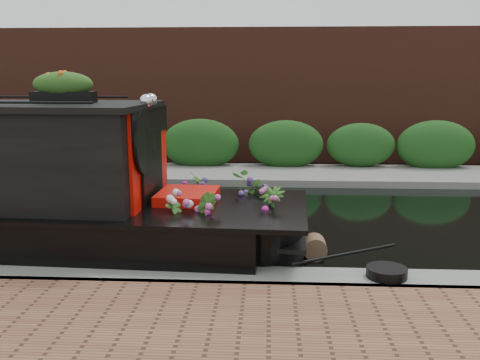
{
  "coord_description": "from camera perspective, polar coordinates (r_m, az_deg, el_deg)",
  "views": [
    {
      "loc": [
        1.93,
        -9.43,
        2.64
      ],
      "look_at": [
        1.45,
        -0.6,
        0.88
      ],
      "focal_mm": 40.0,
      "sensor_mm": 36.0,
      "label": 1
    }
  ],
  "objects": [
    {
      "name": "ground",
      "position": [
        9.98,
        -8.15,
        -4.22
      ],
      "size": [
        80.0,
        80.0,
        0.0
      ],
      "primitive_type": "plane",
      "color": "black",
      "rests_on": "ground"
    },
    {
      "name": "near_bank_coping",
      "position": [
        6.95,
        -13.5,
        -11.42
      ],
      "size": [
        40.0,
        0.6,
        0.5
      ],
      "primitive_type": "cube",
      "color": "gray",
      "rests_on": "ground"
    },
    {
      "name": "far_bank_path",
      "position": [
        14.02,
        -4.84,
        0.33
      ],
      "size": [
        40.0,
        2.4,
        0.34
      ],
      "primitive_type": "cube",
      "color": "slate",
      "rests_on": "ground"
    },
    {
      "name": "far_hedge",
      "position": [
        14.9,
        -4.36,
        0.99
      ],
      "size": [
        40.0,
        1.1,
        2.8
      ],
      "primitive_type": "cube",
      "color": "#1C4918",
      "rests_on": "ground"
    },
    {
      "name": "far_brick_wall",
      "position": [
        16.95,
        -3.45,
        2.25
      ],
      "size": [
        40.0,
        1.0,
        8.0
      ],
      "primitive_type": "cube",
      "color": "#54281C",
      "rests_on": "ground"
    },
    {
      "name": "rope_fender",
      "position": [
        7.91,
        7.99,
        -7.1
      ],
      "size": [
        0.33,
        0.36,
        0.33
      ],
      "primitive_type": "cylinder",
      "rotation": [
        1.57,
        0.0,
        0.0
      ],
      "color": "brown",
      "rests_on": "ground"
    },
    {
      "name": "coiled_mooring_rope",
      "position": [
        6.72,
        15.37,
        -9.47
      ],
      "size": [
        0.49,
        0.49,
        0.12
      ],
      "primitive_type": "cylinder",
      "color": "black",
      "rests_on": "near_bank_coping"
    }
  ]
}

